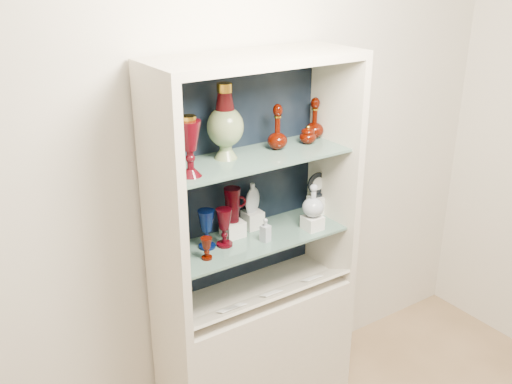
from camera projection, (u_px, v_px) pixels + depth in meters
wall_back at (231, 159)px, 2.82m from camera, size 3.50×0.02×2.80m
cabinet_base at (256, 352)px, 3.04m from camera, size 1.00×0.40×0.75m
cabinet_back_panel at (235, 175)px, 2.83m from camera, size 0.98×0.02×1.15m
cabinet_side_left at (163, 210)px, 2.43m from camera, size 0.04×0.40×1.15m
cabinet_side_right at (334, 168)px, 2.93m from camera, size 0.04×0.40×1.15m
cabinet_top_cap at (256, 59)px, 2.46m from camera, size 1.00×0.40×0.04m
shelf_lower at (254, 239)px, 2.80m from camera, size 0.92×0.34×0.01m
shelf_upper at (254, 158)px, 2.64m from camera, size 0.92×0.34×0.01m
label_ledge at (268, 297)px, 2.80m from camera, size 0.92×0.17×0.09m
label_card_0 at (271, 293)px, 2.80m from camera, size 0.10×0.06×0.03m
label_card_1 at (311, 278)px, 2.93m from camera, size 0.10×0.06×0.03m
label_card_2 at (228, 309)px, 2.68m from camera, size 0.10×0.06×0.03m
label_card_3 at (235, 307)px, 2.70m from camera, size 0.10×0.06×0.03m
pedestal_lamp_left at (166, 150)px, 2.36m from camera, size 0.10×0.10×0.23m
pedestal_lamp_right at (190, 146)px, 2.36m from camera, size 0.13×0.13×0.26m
enamel_urn at (225, 121)px, 2.56m from camera, size 0.17×0.17×0.35m
ruby_decanter_a at (278, 124)px, 2.70m from camera, size 0.11×0.11×0.25m
ruby_decanter_b at (315, 117)px, 2.88m from camera, size 0.11×0.11×0.22m
lidded_bowl at (308, 134)px, 2.81m from camera, size 0.11×0.11×0.10m
cobalt_goblet at (207, 229)px, 2.67m from camera, size 0.08×0.08×0.19m
ruby_goblet_tall at (224, 227)px, 2.69m from camera, size 0.10×0.10×0.19m
ruby_goblet_small at (207, 248)px, 2.58m from camera, size 0.06×0.06×0.10m
riser_ruby_pitcher at (233, 228)px, 2.81m from camera, size 0.10×0.10×0.08m
ruby_pitcher at (232, 205)px, 2.76m from camera, size 0.14×0.11×0.17m
clear_square_bottle at (265, 230)px, 2.74m from camera, size 0.05×0.05×0.12m
riser_flat_flask at (253, 219)px, 2.89m from camera, size 0.09×0.09×0.09m
flat_flask at (252, 197)px, 2.85m from camera, size 0.12×0.08×0.16m
riser_clear_round_decanter at (312, 223)px, 2.88m from camera, size 0.09×0.09×0.07m
clear_round_decanter at (313, 201)px, 2.83m from camera, size 0.14×0.14×0.17m
riser_cameo_medallion at (317, 205)px, 3.05m from camera, size 0.08×0.08×0.10m
cameo_medallion at (318, 184)px, 3.00m from camera, size 0.12×0.06×0.14m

